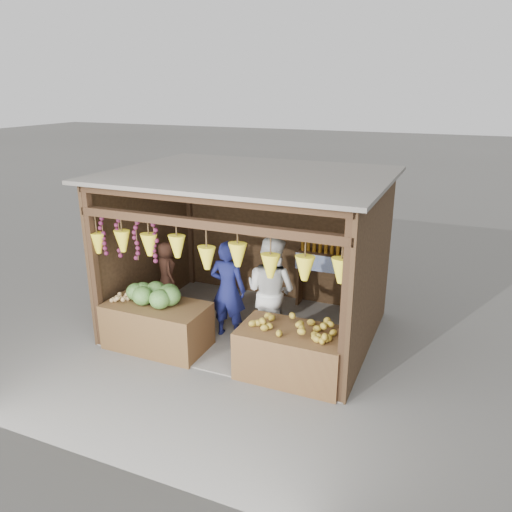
{
  "coord_description": "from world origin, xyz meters",
  "views": [
    {
      "loc": [
        3.12,
        -7.02,
        3.92
      ],
      "look_at": [
        0.17,
        -0.1,
        1.36
      ],
      "focal_mm": 35.0,
      "sensor_mm": 36.0,
      "label": 1
    }
  ],
  "objects_px": {
    "counter_right": "(292,353)",
    "vendor_seated": "(167,270)",
    "counter_left": "(157,325)",
    "woman_standing": "(271,291)",
    "man_standing": "(228,290)"
  },
  "relations": [
    {
      "from": "man_standing",
      "to": "woman_standing",
      "type": "height_order",
      "value": "woman_standing"
    },
    {
      "from": "counter_left",
      "to": "man_standing",
      "type": "distance_m",
      "value": 1.24
    },
    {
      "from": "counter_left",
      "to": "vendor_seated",
      "type": "relative_size",
      "value": 1.54
    },
    {
      "from": "man_standing",
      "to": "woman_standing",
      "type": "xyz_separation_m",
      "value": [
        0.71,
        0.08,
        0.07
      ]
    },
    {
      "from": "woman_standing",
      "to": "counter_left",
      "type": "bearing_deg",
      "value": 40.28
    },
    {
      "from": "counter_right",
      "to": "vendor_seated",
      "type": "xyz_separation_m",
      "value": [
        -2.75,
        1.1,
        0.48
      ]
    },
    {
      "from": "counter_right",
      "to": "woman_standing",
      "type": "relative_size",
      "value": 0.85
    },
    {
      "from": "counter_left",
      "to": "vendor_seated",
      "type": "bearing_deg",
      "value": 114.93
    },
    {
      "from": "counter_left",
      "to": "counter_right",
      "type": "relative_size",
      "value": 1.06
    },
    {
      "from": "vendor_seated",
      "to": "man_standing",
      "type": "bearing_deg",
      "value": -149.89
    },
    {
      "from": "man_standing",
      "to": "counter_left",
      "type": "bearing_deg",
      "value": 37.52
    },
    {
      "from": "counter_right",
      "to": "counter_left",
      "type": "bearing_deg",
      "value": -179.55
    },
    {
      "from": "woman_standing",
      "to": "vendor_seated",
      "type": "distance_m",
      "value": 2.12
    },
    {
      "from": "man_standing",
      "to": "woman_standing",
      "type": "bearing_deg",
      "value": -177.02
    },
    {
      "from": "woman_standing",
      "to": "counter_right",
      "type": "bearing_deg",
      "value": 141.31
    }
  ]
}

